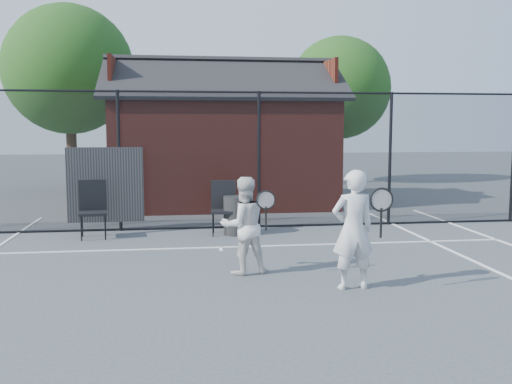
{
  "coord_description": "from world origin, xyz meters",
  "views": [
    {
      "loc": [
        -0.73,
        -7.37,
        2.24
      ],
      "look_at": [
        0.58,
        2.39,
        1.1
      ],
      "focal_mm": 40.0,
      "sensor_mm": 36.0,
      "label": 1
    }
  ],
  "objects": [
    {
      "name": "ground",
      "position": [
        0.0,
        0.0,
        0.0
      ],
      "size": [
        80.0,
        80.0,
        0.0
      ],
      "primitive_type": "plane",
      "color": "#42474C",
      "rests_on": "ground"
    },
    {
      "name": "court_lines",
      "position": [
        0.0,
        -1.32,
        0.01
      ],
      "size": [
        11.02,
        18.0,
        0.01
      ],
      "color": "white",
      "rests_on": "ground"
    },
    {
      "name": "fence",
      "position": [
        -0.3,
        5.0,
        1.45
      ],
      "size": [
        22.04,
        3.0,
        3.0
      ],
      "color": "black",
      "rests_on": "ground"
    },
    {
      "name": "clubhouse",
      "position": [
        0.5,
        9.0,
        1.61
      ],
      "size": [
        6.5,
        4.36,
        4.19
      ],
      "color": "maroon",
      "rests_on": "ground"
    },
    {
      "name": "tree_left",
      "position": [
        -4.5,
        13.5,
        4.19
      ],
      "size": [
        4.48,
        4.48,
        6.44
      ],
      "color": "#322414",
      "rests_on": "ground"
    },
    {
      "name": "tree_right",
      "position": [
        5.5,
        14.5,
        3.71
      ],
      "size": [
        3.97,
        3.97,
        5.7
      ],
      "color": "#322414",
      "rests_on": "ground"
    },
    {
      "name": "player_front",
      "position": [
        1.62,
        0.08,
        0.83
      ],
      "size": [
        0.76,
        0.57,
        1.66
      ],
      "color": "silver",
      "rests_on": "ground"
    },
    {
      "name": "player_back",
      "position": [
        0.22,
        1.09,
        0.74
      ],
      "size": [
        0.86,
        0.71,
        1.48
      ],
      "color": "silver",
      "rests_on": "ground"
    },
    {
      "name": "chair_left",
      "position": [
        -2.46,
        4.23,
        0.57
      ],
      "size": [
        0.61,
        0.63,
        1.13
      ],
      "primitive_type": "cube",
      "rotation": [
        0.0,
        0.0,
        0.12
      ],
      "color": "black",
      "rests_on": "ground"
    },
    {
      "name": "chair_right",
      "position": [
        0.16,
        4.27,
        0.54
      ],
      "size": [
        0.56,
        0.58,
        1.08
      ],
      "primitive_type": "cube",
      "rotation": [
        0.0,
        0.0,
        -0.08
      ],
      "color": "black",
      "rests_on": "ground"
    },
    {
      "name": "waste_bin",
      "position": [
        0.43,
        4.26,
        0.4
      ],
      "size": [
        0.65,
        0.65,
        0.8
      ],
      "primitive_type": "cylinder",
      "rotation": [
        0.0,
        0.0,
        -0.22
      ],
      "color": "black",
      "rests_on": "ground"
    }
  ]
}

